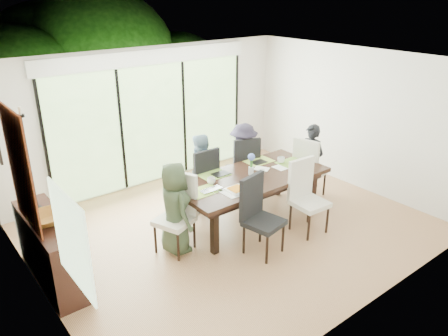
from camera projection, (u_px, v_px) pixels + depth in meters
floor at (233, 228)px, 7.23m from camera, size 6.00×5.00×0.01m
ceiling at (235, 63)px, 6.20m from camera, size 6.00×5.00×0.01m
wall_back at (153, 117)px, 8.53m from camera, size 6.00×0.02×2.70m
wall_front at (376, 213)px, 4.90m from camera, size 6.00×0.02×2.70m
wall_left at (31, 209)px, 4.99m from camera, size 0.02×5.00×2.70m
wall_right at (354, 118)px, 8.44m from camera, size 0.02×5.00×2.70m
glass_doors at (154, 125)px, 8.56m from camera, size 4.20×0.02×2.30m
blinds_header at (150, 57)px, 8.06m from camera, size 4.40×0.06×0.28m
mullion_a at (45, 147)px, 7.35m from camera, size 0.05×0.04×2.30m
mullion_b at (121, 131)px, 8.15m from camera, size 0.05×0.04×2.30m
mullion_c at (184, 119)px, 8.96m from camera, size 0.05×0.04×2.30m
mullion_d at (236, 108)px, 9.76m from camera, size 0.05×0.04×2.30m
side_window at (71, 241)px, 4.09m from camera, size 0.02×0.90×1.00m
deck at (136, 169)px, 9.72m from camera, size 6.00×1.80×0.10m
rail_top at (118, 135)px, 10.07m from camera, size 6.00×0.08×0.06m
foliage_left at (17, 100)px, 9.42m from camera, size 3.20×3.20×3.20m
foliage_mid at (100, 69)px, 10.97m from camera, size 4.00×4.00×4.00m
foliage_right at (178, 86)px, 11.63m from camera, size 2.80×2.80×2.80m
foliage_far at (52, 76)px, 10.98m from camera, size 3.60×3.60×3.60m
table_top at (251, 178)px, 7.20m from camera, size 2.63×1.20×0.07m
table_apron at (251, 183)px, 7.23m from camera, size 2.41×0.99×0.11m
table_leg_fl at (215, 231)px, 6.42m from camera, size 0.10×0.10×0.76m
table_leg_fr at (312, 191)px, 7.66m from camera, size 0.10×0.10×0.76m
table_leg_bl at (182, 209)px, 7.05m from camera, size 0.10×0.10×0.76m
table_leg_br at (278, 176)px, 8.28m from camera, size 0.10×0.10×0.76m
chair_left_end at (174, 215)px, 6.41m from camera, size 0.65×0.65×1.20m
chair_right_end at (311, 167)px, 8.13m from camera, size 0.61×0.61×1.20m
chair_far_left at (199, 178)px, 7.63m from camera, size 0.51×0.51×1.20m
chair_far_right at (242, 165)px, 8.20m from camera, size 0.65×0.65×1.20m
chair_near_left at (264, 217)px, 6.35m from camera, size 0.59×0.59×1.20m
chair_near_right at (310, 198)px, 6.92m from camera, size 0.53×0.53×1.20m
person_left_end at (175, 208)px, 6.38m from camera, size 0.48×0.70×1.41m
person_right_end at (310, 162)px, 8.07m from camera, size 0.47×0.69×1.41m
person_far_left at (199, 173)px, 7.57m from camera, size 0.73×0.53×1.41m
person_far_right at (243, 160)px, 8.14m from camera, size 0.74×0.56×1.41m
placemat_left at (204, 191)px, 6.64m from camera, size 0.48×0.35×0.01m
placemat_right at (291, 162)px, 7.73m from camera, size 0.48×0.35×0.01m
placemat_far_l at (214, 175)px, 7.21m from camera, size 0.48×0.35×0.01m
placemat_far_r at (259, 161)px, 7.79m from camera, size 0.48×0.35×0.01m
placemat_paper at (237, 191)px, 6.65m from camera, size 0.48×0.35×0.01m
tablet_far_l at (221, 174)px, 7.23m from camera, size 0.28×0.20×0.01m
tablet_far_r at (259, 162)px, 7.72m from camera, size 0.26×0.19×0.01m
papers at (283, 167)px, 7.55m from camera, size 0.33×0.24×0.00m
platter_base at (237, 190)px, 6.64m from camera, size 0.28×0.28×0.03m
platter_snacks at (237, 189)px, 6.64m from camera, size 0.22×0.22×0.02m
vase at (251, 171)px, 7.22m from camera, size 0.09×0.09×0.13m
hyacinth_stems at (251, 163)px, 7.17m from camera, size 0.04×0.04×0.18m
hyacinth_blooms at (251, 157)px, 7.13m from camera, size 0.12×0.12×0.12m
laptop at (213, 191)px, 6.62m from camera, size 0.37×0.24×0.03m
cup_a at (211, 181)px, 6.87m from camera, size 0.18×0.18×0.11m
cup_b at (262, 173)px, 7.18m from camera, size 0.13×0.13×0.10m
cup_c at (281, 160)px, 7.69m from camera, size 0.18×0.18×0.11m
book at (260, 171)px, 7.36m from camera, size 0.28×0.30×0.02m
sideboard at (52, 250)px, 5.81m from camera, size 0.46×1.64×0.92m
bowl at (48, 218)px, 5.54m from camera, size 0.49×0.49×0.12m
candlestick_base at (38, 208)px, 5.88m from camera, size 0.10×0.10×0.04m
candlestick_shaft at (29, 163)px, 5.63m from camera, size 0.02×0.02×1.28m
candlestick_pan at (21, 116)px, 5.39m from camera, size 0.10×0.10×0.03m
candle at (20, 111)px, 5.37m from camera, size 0.04×0.04×0.10m
tapestry at (20, 169)px, 5.17m from camera, size 0.02×1.00×1.50m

